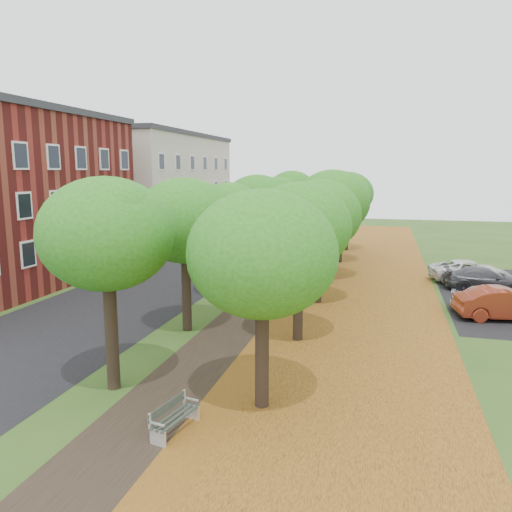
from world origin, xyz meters
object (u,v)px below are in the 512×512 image
Objects in this scene: car_silver at (493,300)px; car_white at (470,271)px; car_red at (506,304)px; bench at (174,417)px; car_grey at (485,279)px.

car_silver is 7.13m from car_white.
bench is at bearing 131.95° from car_red.
car_grey is (0.50, 4.88, -0.02)m from car_silver.
car_red is 0.94× the size of car_white.
car_grey is 0.92× the size of car_white.
car_silver is at bearing 173.72° from car_grey.
car_white is (-0.50, 2.24, 0.03)m from car_grey.
car_silver is 0.86× the size of car_red.
car_white is at bearing -6.43° from car_red.
car_red is (0.36, -1.01, 0.08)m from car_silver.
car_silver is at bearing 168.21° from car_white.
car_white reaches higher than bench.
car_grey is (0.13, 5.90, -0.10)m from car_red.
car_red is 5.90m from car_grey.
car_red reaches higher than car_grey.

